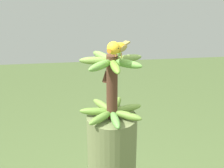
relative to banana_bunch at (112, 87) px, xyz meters
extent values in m
cylinder|color=#4C2D1E|center=(0.00, 0.00, 0.00)|extent=(0.05, 0.05, 0.32)
ellipsoid|color=olive|center=(-0.05, -0.07, -0.13)|extent=(0.12, 0.15, 0.04)
ellipsoid|color=olive|center=(0.02, -0.08, -0.13)|extent=(0.08, 0.16, 0.04)
ellipsoid|color=olive|center=(0.08, -0.03, -0.13)|extent=(0.16, 0.09, 0.04)
ellipsoid|color=olive|center=(0.07, 0.04, -0.13)|extent=(0.15, 0.11, 0.04)
ellipsoid|color=olive|center=(0.01, 0.08, -0.13)|extent=(0.06, 0.16, 0.04)
ellipsoid|color=olive|center=(-0.06, 0.06, -0.13)|extent=(0.14, 0.14, 0.04)
ellipsoid|color=#5E9A43|center=(-0.08, -0.01, -0.13)|extent=(0.16, 0.05, 0.04)
ellipsoid|color=olive|center=(0.06, 0.04, 0.13)|extent=(0.15, 0.11, 0.04)
ellipsoid|color=olive|center=(0.01, 0.07, 0.13)|extent=(0.06, 0.16, 0.04)
ellipsoid|color=#649841|center=(-0.05, 0.05, 0.13)|extent=(0.13, 0.14, 0.04)
ellipsoid|color=olive|center=(-0.08, -0.01, 0.13)|extent=(0.16, 0.05, 0.04)
ellipsoid|color=#639C3F|center=(-0.04, -0.06, 0.13)|extent=(0.12, 0.15, 0.04)
ellipsoid|color=olive|center=(0.02, -0.07, 0.13)|extent=(0.08, 0.16, 0.04)
ellipsoid|color=olive|center=(0.07, -0.03, 0.13)|extent=(0.16, 0.09, 0.04)
cone|color=#4C2D1E|center=(0.04, 0.03, 0.04)|extent=(0.04, 0.04, 0.06)
cylinder|color=#C68933|center=(-0.02, -0.02, 0.17)|extent=(0.00, 0.00, 0.02)
cylinder|color=#C68933|center=(-0.04, -0.04, 0.17)|extent=(0.01, 0.01, 0.02)
ellipsoid|color=gold|center=(-0.03, -0.03, 0.21)|extent=(0.10, 0.09, 0.04)
ellipsoid|color=olive|center=(-0.01, -0.01, 0.21)|extent=(0.06, 0.05, 0.03)
ellipsoid|color=olive|center=(-0.04, -0.05, 0.21)|extent=(0.06, 0.05, 0.03)
cube|color=olive|center=(0.03, -0.07, 0.21)|extent=(0.06, 0.05, 0.01)
sphere|color=gold|center=(-0.07, 0.00, 0.22)|extent=(0.06, 0.06, 0.06)
sphere|color=black|center=(-0.08, -0.02, 0.22)|extent=(0.01, 0.01, 0.01)
cone|color=orange|center=(-0.09, 0.02, 0.22)|extent=(0.03, 0.03, 0.02)
camera|label=1|loc=(-1.54, 0.16, 0.71)|focal=56.79mm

